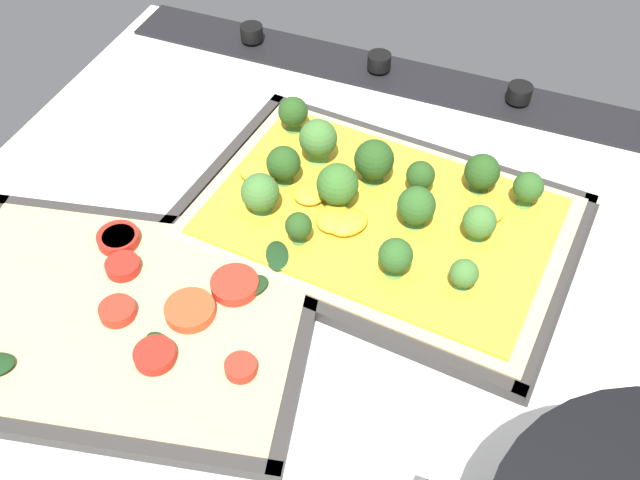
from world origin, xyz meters
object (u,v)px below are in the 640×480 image
(broccoli_pizza, at_px, (373,205))
(veggie_pizza_back, at_px, (126,312))
(baking_tray_front, at_px, (376,224))
(baking_tray_back, at_px, (120,320))

(broccoli_pizza, relative_size, veggie_pizza_back, 1.04)
(baking_tray_front, xyz_separation_m, baking_tray_back, (0.17, 0.19, 0.00))
(baking_tray_front, distance_m, broccoli_pizza, 0.02)
(baking_tray_front, bearing_deg, broccoli_pizza, -38.88)
(baking_tray_back, bearing_deg, veggie_pizza_back, -135.65)
(baking_tray_back, bearing_deg, baking_tray_front, -131.69)
(broccoli_pizza, xyz_separation_m, baking_tray_back, (0.16, 0.20, -0.02))
(baking_tray_front, bearing_deg, veggie_pizza_back, 48.42)
(veggie_pizza_back, bearing_deg, baking_tray_front, -131.58)
(baking_tray_front, relative_size, broccoli_pizza, 1.07)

